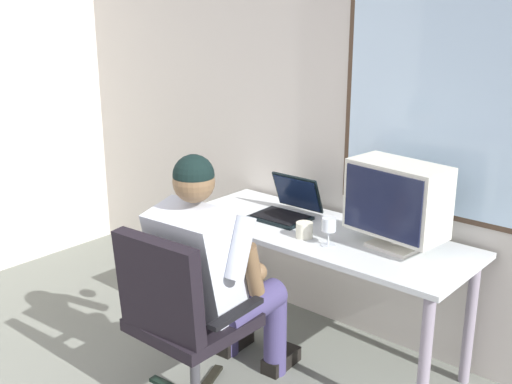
# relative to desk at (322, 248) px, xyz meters

# --- Properties ---
(wall_rear) EXTENTS (4.98, 0.08, 2.58)m
(wall_rear) POSITION_rel_desk_xyz_m (0.10, 0.37, 0.68)
(wall_rear) COLOR beige
(wall_rear) RESTS_ON ground
(desk) EXTENTS (1.62, 0.62, 0.71)m
(desk) POSITION_rel_desk_xyz_m (0.00, 0.00, 0.00)
(desk) COLOR gray
(desk) RESTS_ON ground
(office_chair) EXTENTS (0.60, 0.59, 0.92)m
(office_chair) POSITION_rel_desk_xyz_m (-0.17, -0.87, -0.09)
(office_chair) COLOR black
(office_chair) RESTS_ON ground
(person_seated) EXTENTS (0.55, 0.78, 1.24)m
(person_seated) POSITION_rel_desk_xyz_m (-0.19, -0.63, 0.03)
(person_seated) COLOR #433C6B
(person_seated) RESTS_ON ground
(crt_monitor) EXTENTS (0.50, 0.30, 0.43)m
(crt_monitor) POSITION_rel_desk_xyz_m (0.40, 0.04, 0.34)
(crt_monitor) COLOR beige
(crt_monitor) RESTS_ON desk
(laptop) EXTENTS (0.31, 0.33, 0.22)m
(laptop) POSITION_rel_desk_xyz_m (-0.29, 0.08, 0.15)
(laptop) COLOR black
(laptop) RESTS_ON desk
(wine_glass) EXTENTS (0.07, 0.07, 0.15)m
(wine_glass) POSITION_rel_desk_xyz_m (0.14, -0.14, 0.20)
(wine_glass) COLOR silver
(wine_glass) RESTS_ON desk
(coffee_mug) EXTENTS (0.09, 0.09, 0.08)m
(coffee_mug) POSITION_rel_desk_xyz_m (-0.02, -0.13, 0.13)
(coffee_mug) COLOR silver
(coffee_mug) RESTS_ON desk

